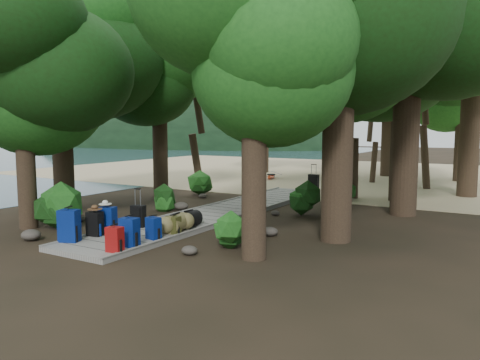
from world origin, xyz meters
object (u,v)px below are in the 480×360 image
Objects in this scene: lone_suitcase_on_sand at (314,182)px; kayak at (271,176)px; backpack_right_a at (115,238)px; duffel_right_khaki at (176,223)px; sun_lounger at (400,181)px; suitcase_on_boardwalk at (138,216)px; backpack_right_d at (173,224)px; backpack_left_a at (69,224)px; backpack_left_b at (95,223)px; backpack_right_c at (153,227)px; duffel_right_black at (189,219)px; backpack_right_b at (129,231)px; backpack_left_c at (108,218)px.

kayak is at bearing 140.34° from lone_suitcase_on_sand.
backpack_right_a reaches higher than duffel_right_khaki.
sun_lounger reaches higher than duffel_right_khaki.
suitcase_on_boardwalk is (-1.24, -0.06, 0.07)m from duffel_right_khaki.
backpack_left_a is at bearing -130.54° from backpack_right_d.
backpack_right_d is 0.71× the size of lone_suitcase_on_sand.
backpack_left_b is 14.74m from sun_lounger.
kayak is at bearing 97.15° from duffel_right_khaki.
lone_suitcase_on_sand is (1.15, 12.16, -0.17)m from backpack_left_a.
duffel_right_khaki is (-0.02, 0.89, -0.06)m from backpack_right_c.
duffel_right_black is 0.34× the size of sun_lounger.
lone_suitcase_on_sand reaches higher than sun_lounger.
backpack_right_d reaches higher than duffel_right_black.
backpack_right_c reaches higher than duffel_right_black.
duffel_right_khaki is 10.08m from lone_suitcase_on_sand.
backpack_right_b is 0.22× the size of kayak.
suitcase_on_boardwalk is 13.66m from kayak.
backpack_left_a is 1.57m from backpack_right_b.
duffel_right_black is at bearing 88.48° from duffel_right_khaki.
backpack_left_c is 1.22× the size of backpack_right_a.
backpack_left_c is 14.52m from kayak.
backpack_right_b is 2.35m from duffel_right_black.
backpack_left_b is 0.90× the size of backpack_left_c.
backpack_right_a is 2.85m from duffel_right_black.
backpack_right_a is 12.29m from lone_suitcase_on_sand.
backpack_right_b is 2.08m from suitcase_on_boardwalk.
suitcase_on_boardwalk is 13.43m from sun_lounger.
duffel_right_black is at bearing -87.45° from lone_suitcase_on_sand.
backpack_left_a is 1.16× the size of backpack_right_b.
duffel_right_black is (-0.18, 2.84, -0.09)m from backpack_right_a.
backpack_right_a reaches higher than backpack_right_c.
backpack_left_b is 0.97× the size of duffel_right_khaki.
backpack_right_b reaches higher than sun_lounger.
backpack_left_c is 1.08× the size of duffel_right_khaki.
duffel_right_black is at bearing 45.12° from backpack_left_b.
backpack_left_a is at bearing -135.36° from duffel_right_khaki.
backpack_right_b reaches higher than backpack_right_c.
backpack_left_b is 11.50m from lone_suitcase_on_sand.
backpack_left_a is 1.39× the size of backpack_right_a.
kayak is (-2.65, 14.27, -0.30)m from backpack_left_c.
backpack_right_b is 0.82m from backpack_right_c.
sun_lounger is at bearing 73.06° from backpack_right_b.
backpack_left_a is 2.57m from duffel_right_khaki.
kayak is (-4.16, 15.50, -0.23)m from backpack_right_a.
backpack_right_c reaches higher than duffel_right_khaki.
lone_suitcase_on_sand reaches higher than backpack_right_c.
backpack_left_c is (0.07, 1.12, -0.05)m from backpack_left_a.
backpack_left_b is at bearing -108.32° from suitcase_on_boardwalk.
backpack_right_c is 0.85× the size of duffel_right_khaki.
backpack_left_a is at bearing -129.95° from backpack_right_c.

